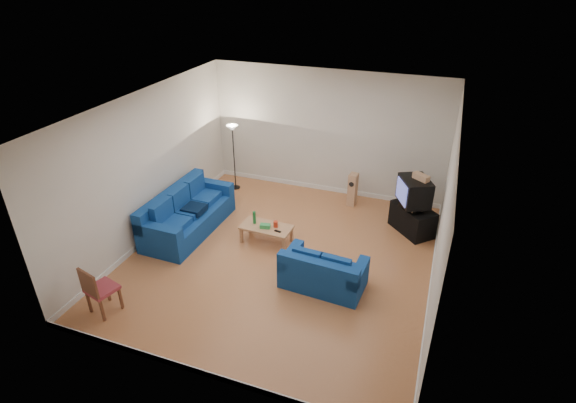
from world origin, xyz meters
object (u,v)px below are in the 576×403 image
(sofa_loveseat, at_px, (322,274))
(coffee_table, at_px, (266,228))
(sofa_three_seat, at_px, (186,216))
(television, at_px, (414,191))
(tv_stand, at_px, (412,219))

(sofa_loveseat, xyz_separation_m, coffee_table, (-1.56, 1.04, 0.05))
(sofa_three_seat, distance_m, television, 5.09)
(tv_stand, xyz_separation_m, television, (-0.05, -0.02, 0.71))
(sofa_three_seat, height_order, coffee_table, sofa_three_seat)
(sofa_loveseat, height_order, tv_stand, sofa_loveseat)
(sofa_three_seat, relative_size, tv_stand, 2.45)
(sofa_loveseat, relative_size, tv_stand, 1.57)
(sofa_three_seat, bearing_deg, coffee_table, 95.45)
(coffee_table, xyz_separation_m, tv_stand, (2.92, 1.54, -0.04))
(sofa_three_seat, height_order, tv_stand, sofa_three_seat)
(coffee_table, distance_m, tv_stand, 3.30)
(coffee_table, bearing_deg, sofa_three_seat, -175.81)
(sofa_loveseat, relative_size, television, 1.71)
(sofa_loveseat, height_order, coffee_table, sofa_loveseat)
(tv_stand, bearing_deg, sofa_loveseat, -72.26)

